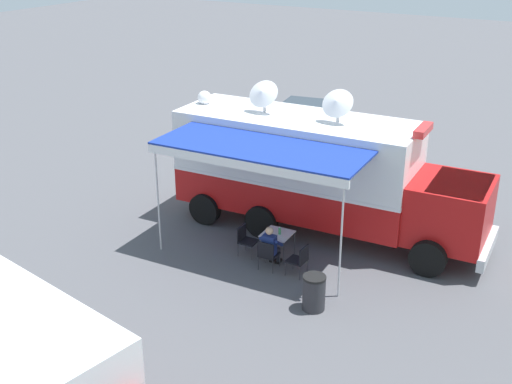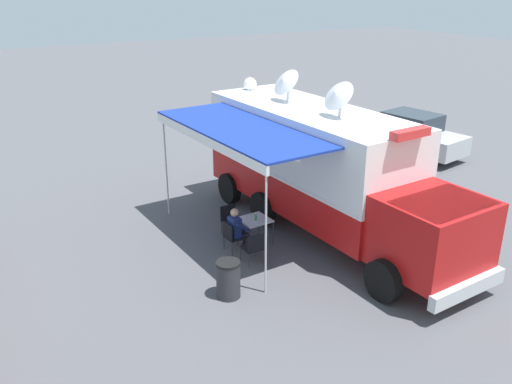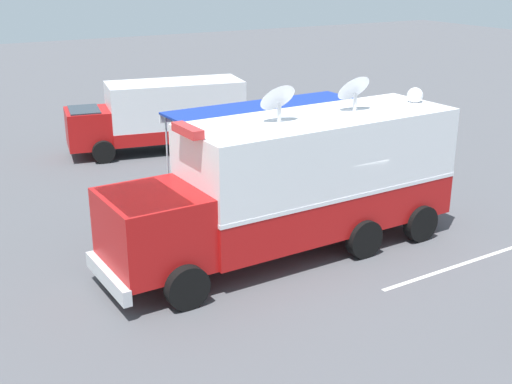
{
  "view_description": "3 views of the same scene",
  "coord_description": "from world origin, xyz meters",
  "px_view_note": "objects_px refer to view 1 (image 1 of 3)",
  "views": [
    {
      "loc": [
        16.45,
        8.16,
        8.79
      ],
      "look_at": [
        1.69,
        -0.43,
        1.62
      ],
      "focal_mm": 45.3,
      "sensor_mm": 36.0,
      "label": 1
    },
    {
      "loc": [
        9.03,
        12.32,
        6.99
      ],
      "look_at": [
        1.67,
        -0.2,
        1.19
      ],
      "focal_mm": 38.04,
      "sensor_mm": 36.0,
      "label": 2
    },
    {
      "loc": [
        -13.36,
        9.36,
        7.22
      ],
      "look_at": [
        1.73,
        0.9,
        1.1
      ],
      "focal_mm": 46.52,
      "sensor_mm": 36.0,
      "label": 3
    }
  ],
  "objects_px": {
    "folding_table": "(277,235)",
    "command_truck": "(319,170)",
    "water_bottle": "(280,231)",
    "folding_chair_spare_by_truck": "(300,258)",
    "support_truck": "(22,383)",
    "seated_responder": "(271,246)",
    "car_behind_truck": "(311,122)",
    "trash_bin": "(314,293)",
    "folding_chair_beside_table": "(245,238)",
    "folding_chair_at_table": "(268,253)"
  },
  "relations": [
    {
      "from": "folding_table",
      "to": "seated_responder",
      "type": "xyz_separation_m",
      "value": [
        0.61,
        0.13,
        -0.02
      ]
    },
    {
      "from": "car_behind_truck",
      "to": "folding_chair_beside_table",
      "type": "bearing_deg",
      "value": 15.61
    },
    {
      "from": "seated_responder",
      "to": "trash_bin",
      "type": "relative_size",
      "value": 1.37
    },
    {
      "from": "command_truck",
      "to": "folding_table",
      "type": "xyz_separation_m",
      "value": [
        2.15,
        -0.22,
        -1.27
      ]
    },
    {
      "from": "folding_table",
      "to": "folding_chair_spare_by_truck",
      "type": "height_order",
      "value": "folding_chair_spare_by_truck"
    },
    {
      "from": "folding_table",
      "to": "car_behind_truck",
      "type": "distance_m",
      "value": 10.44
    },
    {
      "from": "folding_chair_beside_table",
      "to": "trash_bin",
      "type": "xyz_separation_m",
      "value": [
        1.58,
        2.9,
        -0.06
      ]
    },
    {
      "from": "folding_table",
      "to": "seated_responder",
      "type": "relative_size",
      "value": 0.67
    },
    {
      "from": "folding_table",
      "to": "water_bottle",
      "type": "height_order",
      "value": "water_bottle"
    },
    {
      "from": "command_truck",
      "to": "trash_bin",
      "type": "relative_size",
      "value": 10.54
    },
    {
      "from": "trash_bin",
      "to": "folding_chair_spare_by_truck",
      "type": "bearing_deg",
      "value": -141.36
    },
    {
      "from": "trash_bin",
      "to": "water_bottle",
      "type": "bearing_deg",
      "value": -133.87
    },
    {
      "from": "folding_chair_spare_by_truck",
      "to": "support_truck",
      "type": "distance_m",
      "value": 8.08
    },
    {
      "from": "folding_chair_spare_by_truck",
      "to": "seated_responder",
      "type": "relative_size",
      "value": 0.7
    },
    {
      "from": "trash_bin",
      "to": "command_truck",
      "type": "bearing_deg",
      "value": -155.68
    },
    {
      "from": "water_bottle",
      "to": "trash_bin",
      "type": "height_order",
      "value": "water_bottle"
    },
    {
      "from": "trash_bin",
      "to": "car_behind_truck",
      "type": "relative_size",
      "value": 0.21
    },
    {
      "from": "seated_responder",
      "to": "support_truck",
      "type": "distance_m",
      "value": 7.96
    },
    {
      "from": "water_bottle",
      "to": "seated_responder",
      "type": "bearing_deg",
      "value": 4.44
    },
    {
      "from": "support_truck",
      "to": "command_truck",
      "type": "bearing_deg",
      "value": 176.44
    },
    {
      "from": "folding_table",
      "to": "folding_chair_spare_by_truck",
      "type": "distance_m",
      "value": 1.21
    },
    {
      "from": "folding_chair_at_table",
      "to": "trash_bin",
      "type": "bearing_deg",
      "value": 59.91
    },
    {
      "from": "folding_chair_spare_by_truck",
      "to": "folding_table",
      "type": "bearing_deg",
      "value": -121.4
    },
    {
      "from": "water_bottle",
      "to": "support_truck",
      "type": "xyz_separation_m",
      "value": [
        8.5,
        -0.53,
        0.55
      ]
    },
    {
      "from": "water_bottle",
      "to": "command_truck",
      "type": "bearing_deg",
      "value": 176.39
    },
    {
      "from": "seated_responder",
      "to": "command_truck",
      "type": "bearing_deg",
      "value": 178.13
    },
    {
      "from": "seated_responder",
      "to": "car_behind_truck",
      "type": "distance_m",
      "value": 11.05
    },
    {
      "from": "folding_chair_beside_table",
      "to": "car_behind_truck",
      "type": "distance_m",
      "value": 10.49
    },
    {
      "from": "folding_table",
      "to": "folding_chair_beside_table",
      "type": "bearing_deg",
      "value": -68.75
    },
    {
      "from": "folding_table",
      "to": "car_behind_truck",
      "type": "height_order",
      "value": "car_behind_truck"
    },
    {
      "from": "folding_chair_at_table",
      "to": "seated_responder",
      "type": "relative_size",
      "value": 0.7
    },
    {
      "from": "folding_table",
      "to": "trash_bin",
      "type": "distance_m",
      "value": 2.81
    },
    {
      "from": "water_bottle",
      "to": "trash_bin",
      "type": "relative_size",
      "value": 0.25
    },
    {
      "from": "trash_bin",
      "to": "support_truck",
      "type": "relative_size",
      "value": 0.13
    },
    {
      "from": "command_truck",
      "to": "seated_responder",
      "type": "xyz_separation_m",
      "value": [
        2.76,
        -0.09,
        -1.3
      ]
    },
    {
      "from": "folding_table",
      "to": "water_bottle",
      "type": "xyz_separation_m",
      "value": [
        0.02,
        0.08,
        0.16
      ]
    },
    {
      "from": "car_behind_truck",
      "to": "trash_bin",
      "type": "bearing_deg",
      "value": 26.1
    },
    {
      "from": "seated_responder",
      "to": "support_truck",
      "type": "xyz_separation_m",
      "value": [
        7.91,
        -0.57,
        0.73
      ]
    },
    {
      "from": "folding_chair_at_table",
      "to": "seated_responder",
      "type": "bearing_deg",
      "value": -177.44
    },
    {
      "from": "folding_chair_beside_table",
      "to": "seated_responder",
      "type": "relative_size",
      "value": 0.7
    },
    {
      "from": "water_bottle",
      "to": "car_behind_truck",
      "type": "xyz_separation_m",
      "value": [
        -9.78,
        -3.75,
        0.05
      ]
    },
    {
      "from": "folding_table",
      "to": "support_truck",
      "type": "bearing_deg",
      "value": -3.0
    },
    {
      "from": "folding_table",
      "to": "car_behind_truck",
      "type": "relative_size",
      "value": 0.19
    },
    {
      "from": "command_truck",
      "to": "folding_chair_beside_table",
      "type": "distance_m",
      "value": 3.06
    },
    {
      "from": "seated_responder",
      "to": "car_behind_truck",
      "type": "xyz_separation_m",
      "value": [
        -10.38,
        -3.8,
        0.23
      ]
    },
    {
      "from": "folding_table",
      "to": "command_truck",
      "type": "bearing_deg",
      "value": 174.22
    },
    {
      "from": "folding_chair_beside_table",
      "to": "car_behind_truck",
      "type": "relative_size",
      "value": 0.2
    },
    {
      "from": "trash_bin",
      "to": "support_truck",
      "type": "bearing_deg",
      "value": -20.71
    },
    {
      "from": "command_truck",
      "to": "folding_chair_spare_by_truck",
      "type": "bearing_deg",
      "value": 16.23
    },
    {
      "from": "folding_chair_spare_by_truck",
      "to": "support_truck",
      "type": "bearing_deg",
      "value": -10.56
    }
  ]
}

